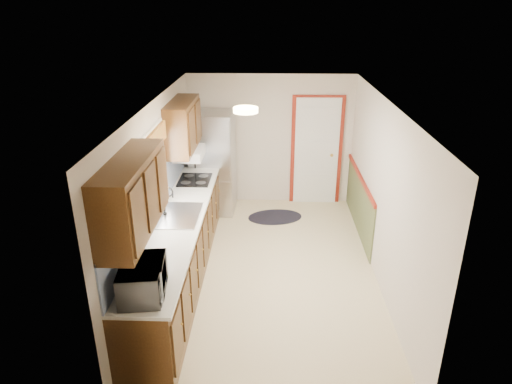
{
  "coord_description": "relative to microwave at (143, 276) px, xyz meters",
  "views": [
    {
      "loc": [
        0.0,
        -5.6,
        3.56
      ],
      "look_at": [
        -0.19,
        0.15,
        1.15
      ],
      "focal_mm": 32.0,
      "sensor_mm": 36.0,
      "label": 1
    }
  ],
  "objects": [
    {
      "name": "refrigerator",
      "position": [
        0.18,
        4.0,
        -0.24
      ],
      "size": [
        0.78,
        0.77,
        1.81
      ],
      "rotation": [
        0.0,
        0.0,
        -0.04
      ],
      "color": "#B7B7BC",
      "rests_on": "ground"
    },
    {
      "name": "kitchen_run",
      "position": [
        -0.04,
        1.66,
        -0.33
      ],
      "size": [
        0.63,
        4.0,
        2.2
      ],
      "color": "#3D230E",
      "rests_on": "ground"
    },
    {
      "name": "microwave",
      "position": [
        0.0,
        0.0,
        0.0
      ],
      "size": [
        0.4,
        0.63,
        0.41
      ],
      "primitive_type": "imported",
      "rotation": [
        0.0,
        0.0,
        1.69
      ],
      "color": "white",
      "rests_on": "kitchen_run"
    },
    {
      "name": "room_shell",
      "position": [
        1.2,
        1.95,
        0.06
      ],
      "size": [
        3.2,
        5.2,
        2.52
      ],
      "color": "beige",
      "rests_on": "ground"
    },
    {
      "name": "rug",
      "position": [
        1.3,
        3.68,
        -1.14
      ],
      "size": [
        1.06,
        0.78,
        0.01
      ],
      "primitive_type": "ellipsoid",
      "rotation": [
        0.0,
        0.0,
        0.19
      ],
      "color": "black",
      "rests_on": "ground"
    },
    {
      "name": "back_wall_trim",
      "position": [
        2.19,
        4.16,
        -0.25
      ],
      "size": [
        1.12,
        2.3,
        2.08
      ],
      "color": "maroon",
      "rests_on": "ground"
    },
    {
      "name": "ceiling_fixture",
      "position": [
        0.9,
        1.75,
        1.22
      ],
      "size": [
        0.3,
        0.3,
        0.06
      ],
      "primitive_type": "cylinder",
      "color": "#FFD88C",
      "rests_on": "room_shell"
    },
    {
      "name": "cooktop",
      "position": [
        0.01,
        3.04,
        -0.19
      ],
      "size": [
        0.49,
        0.59,
        0.02
      ],
      "primitive_type": "cube",
      "color": "black",
      "rests_on": "kitchen_run"
    }
  ]
}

